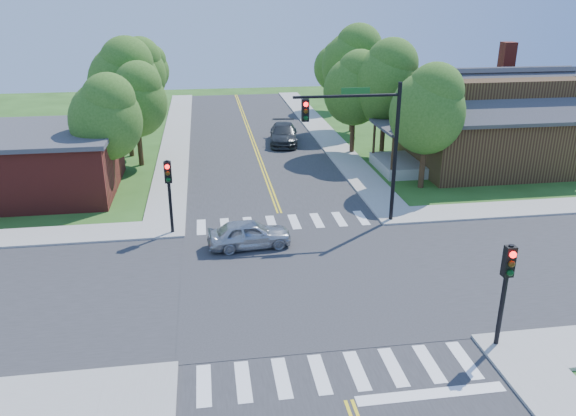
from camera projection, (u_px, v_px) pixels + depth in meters
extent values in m
plane|color=#2A5219|center=(304.00, 280.00, 23.39)|extent=(100.00, 100.00, 0.00)
cube|color=#2D2D30|center=(304.00, 279.00, 23.38)|extent=(10.00, 90.00, 0.04)
cube|color=#2D2D30|center=(304.00, 279.00, 23.38)|extent=(90.00, 10.00, 0.04)
cube|color=#2D2D30|center=(304.00, 280.00, 23.39)|extent=(10.20, 10.20, 0.06)
cube|color=#9E9B93|center=(323.00, 133.00, 47.26)|extent=(2.20, 40.00, 0.14)
cube|color=#9E9B93|center=(176.00, 138.00, 45.56)|extent=(2.20, 40.00, 0.14)
cube|color=white|center=(201.00, 227.00, 28.51)|extent=(0.45, 2.00, 0.01)
cube|color=white|center=(225.00, 226.00, 28.67)|extent=(0.45, 2.00, 0.01)
cube|color=white|center=(248.00, 224.00, 28.84)|extent=(0.45, 2.00, 0.01)
cube|color=white|center=(272.00, 223.00, 29.01)|extent=(0.45, 2.00, 0.01)
cube|color=white|center=(294.00, 222.00, 29.17)|extent=(0.45, 2.00, 0.01)
cube|color=white|center=(317.00, 220.00, 29.34)|extent=(0.45, 2.00, 0.01)
cube|color=white|center=(339.00, 219.00, 29.51)|extent=(0.45, 2.00, 0.01)
cube|color=white|center=(361.00, 218.00, 29.67)|extent=(0.45, 2.00, 0.01)
cube|color=white|center=(204.00, 385.00, 17.07)|extent=(0.45, 2.00, 0.01)
cube|color=white|center=(243.00, 381.00, 17.24)|extent=(0.45, 2.00, 0.01)
cube|color=white|center=(282.00, 378.00, 17.41)|extent=(0.45, 2.00, 0.01)
cube|color=white|center=(320.00, 374.00, 17.57)|extent=(0.45, 2.00, 0.01)
cube|color=white|center=(357.00, 370.00, 17.74)|extent=(0.45, 2.00, 0.01)
cube|color=white|center=(393.00, 367.00, 17.91)|extent=(0.45, 2.00, 0.01)
cube|color=white|center=(429.00, 363.00, 18.07)|extent=(0.45, 2.00, 0.01)
cube|color=white|center=(464.00, 360.00, 18.24)|extent=(0.45, 2.00, 0.01)
cube|color=yellow|center=(249.00, 132.00, 47.56)|extent=(0.10, 37.50, 0.01)
cube|color=yellow|center=(251.00, 132.00, 47.59)|extent=(0.10, 37.50, 0.01)
cube|color=white|center=(431.00, 395.00, 16.73)|extent=(4.60, 0.45, 0.09)
cylinder|color=black|center=(395.00, 155.00, 28.03)|extent=(0.20, 0.20, 7.20)
cylinder|color=black|center=(347.00, 96.00, 26.58)|extent=(5.20, 0.14, 0.14)
cube|color=#19591E|center=(356.00, 91.00, 26.50)|extent=(1.40, 0.04, 0.30)
cube|color=black|center=(305.00, 110.00, 26.53)|extent=(0.34, 0.28, 1.05)
sphere|color=#FF0C0C|center=(306.00, 104.00, 26.26)|extent=(0.22, 0.22, 0.22)
sphere|color=#3F2605|center=(306.00, 111.00, 26.38)|extent=(0.22, 0.22, 0.22)
sphere|color=#05330F|center=(306.00, 118.00, 26.49)|extent=(0.22, 0.22, 0.22)
cylinder|color=black|center=(503.00, 298.00, 18.32)|extent=(0.16, 0.16, 3.80)
cube|color=black|center=(509.00, 261.00, 17.84)|extent=(0.34, 0.28, 1.05)
sphere|color=#FF0C0C|center=(513.00, 255.00, 17.57)|extent=(0.22, 0.22, 0.22)
sphere|color=#3F2605|center=(512.00, 264.00, 17.68)|extent=(0.22, 0.22, 0.22)
sphere|color=#05330F|center=(510.00, 273.00, 17.80)|extent=(0.22, 0.22, 0.22)
cylinder|color=black|center=(170.00, 198.00, 27.09)|extent=(0.16, 0.16, 3.80)
cube|color=black|center=(168.00, 172.00, 26.61)|extent=(0.34, 0.28, 1.05)
sphere|color=#FF0C0C|center=(167.00, 167.00, 26.34)|extent=(0.22, 0.22, 0.22)
sphere|color=#3F2605|center=(168.00, 173.00, 26.45)|extent=(0.22, 0.22, 0.22)
sphere|color=#05330F|center=(168.00, 180.00, 26.57)|extent=(0.22, 0.22, 0.22)
cube|color=black|center=(489.00, 138.00, 37.87)|extent=(10.00, 8.00, 4.00)
cube|color=#9E9B93|center=(397.00, 165.00, 37.59)|extent=(2.60, 4.50, 0.70)
cylinder|color=black|center=(393.00, 156.00, 35.14)|extent=(0.18, 0.18, 2.50)
cylinder|color=black|center=(374.00, 140.00, 38.83)|extent=(0.18, 0.18, 2.50)
cube|color=#38383D|center=(400.00, 127.00, 36.65)|extent=(2.80, 4.80, 0.18)
cube|color=maroon|center=(501.00, 104.00, 40.88)|extent=(0.90, 0.90, 7.11)
cube|color=maroon|center=(27.00, 164.00, 32.95)|extent=(10.00, 8.00, 3.50)
cube|color=#38383D|center=(22.00, 133.00, 32.28)|extent=(10.40, 8.40, 0.25)
cylinder|color=#382314|center=(422.00, 165.00, 33.92)|extent=(0.34, 0.34, 2.81)
ellipsoid|color=#2E5719|center=(427.00, 113.00, 32.77)|extent=(4.44, 4.22, 4.88)
sphere|color=#2E5719|center=(435.00, 91.00, 32.14)|extent=(3.25, 3.25, 3.25)
cylinder|color=#382314|center=(382.00, 135.00, 40.36)|extent=(0.34, 0.34, 3.12)
ellipsoid|color=#2E5719|center=(386.00, 86.00, 39.08)|extent=(4.92, 4.68, 5.42)
sphere|color=#2E5719|center=(392.00, 64.00, 38.41)|extent=(3.61, 3.61, 3.61)
cylinder|color=#382314|center=(352.00, 112.00, 47.60)|extent=(0.34, 0.34, 3.32)
ellipsoid|color=#2E5719|center=(354.00, 67.00, 46.24)|extent=(5.24, 4.98, 5.76)
sphere|color=#2E5719|center=(359.00, 47.00, 45.53)|extent=(3.84, 3.84, 3.84)
cylinder|color=#382314|center=(333.00, 98.00, 56.17)|extent=(0.34, 0.34, 2.55)
ellipsoid|color=#2E5719|center=(334.00, 68.00, 55.12)|extent=(4.03, 3.83, 4.43)
sphere|color=#2E5719|center=(338.00, 56.00, 54.54)|extent=(2.95, 2.95, 2.95)
cylinder|color=#382314|center=(112.00, 171.00, 33.22)|extent=(0.34, 0.34, 2.63)
ellipsoid|color=#2E5719|center=(106.00, 121.00, 32.14)|extent=(4.15, 3.95, 4.57)
sphere|color=#2E5719|center=(108.00, 100.00, 31.55)|extent=(3.05, 3.05, 3.05)
cylinder|color=#382314|center=(130.00, 135.00, 40.40)|extent=(0.34, 0.34, 3.16)
ellipsoid|color=#2E5719|center=(125.00, 85.00, 39.10)|extent=(4.99, 4.74, 5.48)
sphere|color=#2E5719|center=(126.00, 63.00, 38.42)|extent=(3.66, 3.66, 3.66)
cylinder|color=#382314|center=(142.00, 114.00, 47.68)|extent=(0.34, 0.34, 2.93)
ellipsoid|color=#2E5719|center=(138.00, 75.00, 46.48)|extent=(4.63, 4.40, 5.09)
sphere|color=#2E5719|center=(140.00, 57.00, 45.83)|extent=(3.39, 3.39, 3.39)
cylinder|color=#382314|center=(152.00, 99.00, 56.06)|extent=(0.34, 0.34, 2.40)
ellipsoid|color=#2E5719|center=(150.00, 71.00, 55.08)|extent=(3.79, 3.60, 4.17)
sphere|color=#2E5719|center=(152.00, 59.00, 54.52)|extent=(2.78, 2.78, 2.78)
cylinder|color=#382314|center=(352.00, 135.00, 41.13)|extent=(0.34, 0.34, 2.80)
ellipsoid|color=#2E5719|center=(354.00, 91.00, 39.99)|extent=(4.42, 4.20, 4.86)
sphere|color=#2E5719|center=(360.00, 73.00, 39.36)|extent=(3.24, 3.24, 3.24)
cylinder|color=#382314|center=(140.00, 146.00, 38.36)|extent=(0.34, 0.34, 2.64)
ellipsoid|color=#2E5719|center=(136.00, 103.00, 37.28)|extent=(4.17, 3.96, 4.58)
sphere|color=#2E5719|center=(138.00, 84.00, 36.68)|extent=(3.06, 3.06, 3.06)
imported|color=#B9BDC1|center=(249.00, 235.00, 26.10)|extent=(2.22, 4.15, 1.32)
imported|color=#303335|center=(283.00, 134.00, 43.96)|extent=(3.45, 5.70, 1.49)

